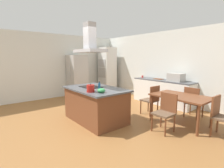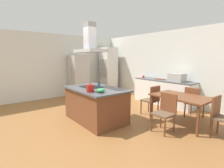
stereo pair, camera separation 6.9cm
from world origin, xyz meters
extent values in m
plane|color=#936033|center=(0.00, 1.50, 0.00)|extent=(16.00, 16.00, 0.00)
cube|color=silver|center=(0.00, 3.25, 1.35)|extent=(7.20, 0.10, 2.70)
cube|color=silver|center=(-3.45, 1.00, 1.35)|extent=(0.10, 8.80, 2.70)
cube|color=brown|center=(0.00, 0.00, 0.43)|extent=(1.68, 1.02, 0.86)
cube|color=#4C4F54|center=(0.00, 0.00, 0.88)|extent=(1.78, 1.12, 0.04)
cube|color=black|center=(-0.23, 0.00, 0.91)|extent=(0.60, 0.44, 0.01)
cylinder|color=#B21E19|center=(0.36, -0.37, 0.99)|extent=(0.19, 0.19, 0.17)
sphere|color=black|center=(0.36, -0.37, 1.09)|extent=(0.03, 0.03, 0.03)
cone|color=#B21E19|center=(0.47, -0.37, 1.00)|extent=(0.06, 0.03, 0.04)
cylinder|color=navy|center=(0.37, -0.13, 0.99)|extent=(0.06, 0.06, 0.18)
cylinder|color=navy|center=(0.37, -0.13, 1.10)|extent=(0.03, 0.03, 0.04)
cylinder|color=black|center=(0.37, -0.13, 1.13)|extent=(0.03, 0.03, 0.01)
ellipsoid|color=#33934C|center=(0.58, -0.22, 0.95)|extent=(0.19, 0.19, 0.10)
cube|color=white|center=(0.14, 2.88, 0.43)|extent=(2.28, 0.62, 0.86)
cube|color=#4C4F54|center=(0.14, 2.88, 0.88)|extent=(2.28, 0.62, 0.04)
cube|color=#B2AFAA|center=(0.66, 2.88, 1.04)|extent=(0.50, 0.38, 0.28)
cylinder|color=red|center=(-0.78, 2.82, 0.95)|extent=(0.08, 0.08, 0.09)
cube|color=brown|center=(-0.08, 2.93, 0.91)|extent=(0.34, 0.24, 0.02)
cube|color=white|center=(-2.90, 2.65, 1.10)|extent=(0.70, 0.64, 2.20)
cube|color=#B2AFAA|center=(-2.90, 2.32, 1.45)|extent=(0.56, 0.02, 0.36)
cube|color=#B2AFAA|center=(-2.90, 2.32, 1.00)|extent=(0.56, 0.02, 0.48)
cube|color=#B2AFAA|center=(-2.98, 1.03, 0.91)|extent=(0.80, 0.70, 1.82)
cylinder|color=beige|center=(-2.93, 0.66, 1.10)|extent=(0.02, 0.02, 0.55)
cube|color=brown|center=(1.59, 1.56, 0.73)|extent=(1.40, 0.90, 0.04)
cylinder|color=brown|center=(0.97, 1.19, 0.35)|extent=(0.06, 0.06, 0.71)
cylinder|color=brown|center=(2.21, 1.19, 0.35)|extent=(0.06, 0.06, 0.71)
cylinder|color=brown|center=(0.97, 1.93, 0.35)|extent=(0.06, 0.06, 0.71)
cylinder|color=brown|center=(2.21, 1.93, 0.35)|extent=(0.06, 0.06, 0.71)
cube|color=brown|center=(2.40, 1.56, 0.67)|extent=(0.04, 0.42, 0.44)
cylinder|color=brown|center=(2.41, 1.74, 0.21)|extent=(0.04, 0.04, 0.41)
cylinder|color=brown|center=(2.41, 1.38, 0.21)|extent=(0.04, 0.04, 0.41)
cube|color=brown|center=(1.59, 0.81, 0.43)|extent=(0.42, 0.42, 0.04)
cube|color=brown|center=(1.59, 1.00, 0.67)|extent=(0.42, 0.04, 0.44)
cylinder|color=brown|center=(1.77, 0.63, 0.21)|extent=(0.04, 0.04, 0.41)
cylinder|color=brown|center=(1.41, 0.63, 0.21)|extent=(0.04, 0.04, 0.41)
cylinder|color=brown|center=(1.77, 0.99, 0.21)|extent=(0.04, 0.04, 0.41)
cylinder|color=brown|center=(1.41, 0.99, 0.21)|extent=(0.04, 0.04, 0.41)
cube|color=brown|center=(1.59, 2.31, 0.43)|extent=(0.42, 0.42, 0.04)
cube|color=brown|center=(1.59, 2.12, 0.67)|extent=(0.42, 0.04, 0.44)
cylinder|color=brown|center=(1.41, 2.49, 0.21)|extent=(0.04, 0.04, 0.41)
cylinder|color=brown|center=(1.77, 2.49, 0.21)|extent=(0.04, 0.04, 0.41)
cylinder|color=brown|center=(1.41, 2.13, 0.21)|extent=(0.04, 0.04, 0.41)
cylinder|color=brown|center=(1.77, 2.13, 0.21)|extent=(0.04, 0.04, 0.41)
cube|color=brown|center=(0.59, 1.56, 0.43)|extent=(0.42, 0.42, 0.04)
cube|color=brown|center=(0.78, 1.56, 0.67)|extent=(0.04, 0.42, 0.44)
cylinder|color=brown|center=(0.41, 1.38, 0.21)|extent=(0.04, 0.04, 0.41)
cylinder|color=brown|center=(0.41, 1.74, 0.21)|extent=(0.04, 0.04, 0.41)
cylinder|color=brown|center=(0.77, 1.38, 0.21)|extent=(0.04, 0.04, 0.41)
cylinder|color=brown|center=(0.77, 1.74, 0.21)|extent=(0.04, 0.04, 0.41)
cube|color=#ADADB2|center=(-0.23, 0.00, 1.89)|extent=(0.90, 0.55, 0.08)
cube|color=#ADADB2|center=(-0.23, 0.00, 2.28)|extent=(0.28, 0.24, 0.70)
camera|label=1|loc=(3.73, -2.48, 1.71)|focal=27.12mm
camera|label=2|loc=(3.78, -2.42, 1.71)|focal=27.12mm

